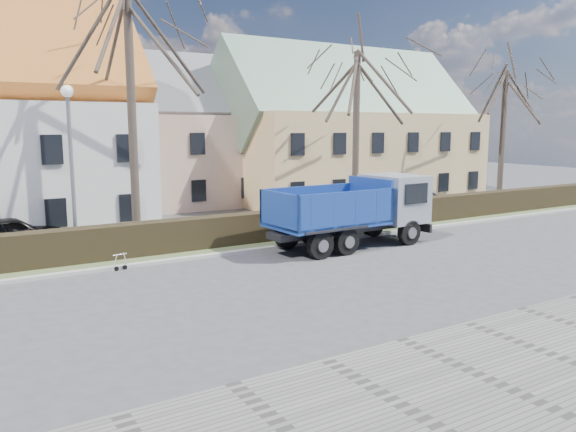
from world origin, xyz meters
TOP-DOWN VIEW (x-y plane):
  - ground at (0.00, 0.00)m, footprint 120.00×120.00m
  - sidewalk_near at (0.00, -8.50)m, footprint 80.00×5.00m
  - curb_far at (0.00, 4.60)m, footprint 80.00×0.30m
  - grass_strip at (0.00, 6.20)m, footprint 80.00×3.00m
  - hedge at (0.00, 6.00)m, footprint 60.00×0.90m
  - building_pink at (4.00, 20.00)m, footprint 10.80×8.80m
  - building_yellow at (16.00, 17.00)m, footprint 18.80×10.80m
  - tree_1 at (-2.00, 8.50)m, footprint 9.20×9.20m
  - tree_2 at (10.00, 8.50)m, footprint 8.00×8.00m
  - tree_3 at (22.00, 8.50)m, footprint 7.60×7.60m
  - dump_truck at (5.37, 3.27)m, footprint 7.78×3.15m
  - streetlight at (-4.82, 7.00)m, footprint 0.52×0.52m
  - cart_frame at (-4.06, 4.27)m, footprint 0.82×0.57m
  - parked_car_a at (-6.82, 9.99)m, footprint 4.45×2.29m
  - parked_car_b at (17.49, 10.72)m, footprint 3.75×1.67m

SIDE VIEW (x-z plane):
  - ground at x=0.00m, z-range 0.00..0.00m
  - sidewalk_near at x=0.00m, z-range 0.00..0.08m
  - grass_strip at x=0.00m, z-range 0.00..0.10m
  - curb_far at x=0.00m, z-range 0.00..0.12m
  - cart_frame at x=-4.06m, z-range 0.00..0.68m
  - parked_car_b at x=17.49m, z-range 0.00..1.07m
  - hedge at x=0.00m, z-range 0.00..1.30m
  - parked_car_a at x=-6.82m, z-range 0.00..1.45m
  - dump_truck at x=5.37m, z-range 0.00..3.07m
  - streetlight at x=-4.82m, z-range 0.00..6.70m
  - building_pink at x=4.00m, z-range 0.00..8.00m
  - building_yellow at x=16.00m, z-range 0.00..8.50m
  - tree_3 at x=22.00m, z-range 0.00..10.45m
  - tree_2 at x=10.00m, z-range 0.00..11.00m
  - tree_1 at x=-2.00m, z-range 0.00..12.65m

